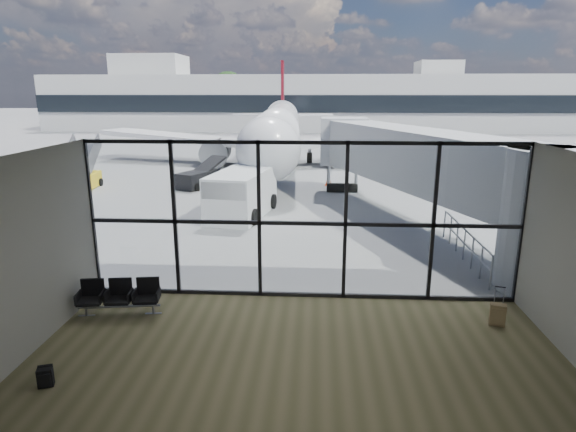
# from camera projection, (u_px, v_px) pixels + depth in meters

# --- Properties ---
(ground) EXTENTS (220.00, 220.00, 0.00)m
(ground) POSITION_uv_depth(u_px,v_px,m) (313.00, 145.00, 52.58)
(ground) COLOR slate
(ground) RESTS_ON ground
(lounge_shell) EXTENTS (12.02, 8.01, 4.51)m
(lounge_shell) POSITION_uv_depth(u_px,v_px,m) (294.00, 270.00, 8.64)
(lounge_shell) COLOR brown
(lounge_shell) RESTS_ON ground
(glass_curtain_wall) EXTENTS (12.10, 0.12, 4.50)m
(glass_curtain_wall) POSITION_uv_depth(u_px,v_px,m) (302.00, 222.00, 13.38)
(glass_curtain_wall) COLOR white
(glass_curtain_wall) RESTS_ON ground
(jet_bridge) EXTENTS (8.00, 16.50, 4.33)m
(jet_bridge) POSITION_uv_depth(u_px,v_px,m) (426.00, 166.00, 19.80)
(jet_bridge) COLOR #A3A6A8
(jet_bridge) RESTS_ON ground
(apron_railing) EXTENTS (0.06, 5.46, 1.11)m
(apron_railing) POSITION_uv_depth(u_px,v_px,m) (465.00, 240.00, 16.82)
(apron_railing) COLOR gray
(apron_railing) RESTS_ON ground
(far_terminal) EXTENTS (80.00, 12.20, 11.00)m
(far_terminal) POSITION_uv_depth(u_px,v_px,m) (311.00, 101.00, 72.78)
(far_terminal) COLOR #B2B3AE
(far_terminal) RESTS_ON ground
(tree_0) EXTENTS (4.95, 4.95, 7.12)m
(tree_0) POSITION_uv_depth(u_px,v_px,m) (60.00, 97.00, 84.91)
(tree_0) COLOR #382619
(tree_0) RESTS_ON ground
(tree_1) EXTENTS (5.61, 5.61, 8.07)m
(tree_1) POSITION_uv_depth(u_px,v_px,m) (93.00, 94.00, 84.41)
(tree_1) COLOR #382619
(tree_1) RESTS_ON ground
(tree_2) EXTENTS (6.27, 6.27, 9.03)m
(tree_2) POSITION_uv_depth(u_px,v_px,m) (126.00, 90.00, 83.91)
(tree_2) COLOR #382619
(tree_2) RESTS_ON ground
(tree_3) EXTENTS (4.95, 4.95, 7.12)m
(tree_3) POSITION_uv_depth(u_px,v_px,m) (160.00, 98.00, 83.87)
(tree_3) COLOR #382619
(tree_3) RESTS_ON ground
(tree_4) EXTENTS (5.61, 5.61, 8.07)m
(tree_4) POSITION_uv_depth(u_px,v_px,m) (194.00, 94.00, 83.37)
(tree_4) COLOR #382619
(tree_4) RESTS_ON ground
(tree_5) EXTENTS (6.27, 6.27, 9.03)m
(tree_5) POSITION_uv_depth(u_px,v_px,m) (228.00, 90.00, 82.87)
(tree_5) COLOR #382619
(tree_5) RESTS_ON ground
(seating_row) EXTENTS (2.12, 0.86, 0.94)m
(seating_row) POSITION_uv_depth(u_px,v_px,m) (120.00, 295.00, 12.77)
(seating_row) COLOR gray
(seating_row) RESTS_ON ground
(backpack) EXTENTS (0.34, 0.33, 0.44)m
(backpack) POSITION_uv_depth(u_px,v_px,m) (45.00, 377.00, 9.64)
(backpack) COLOR black
(backpack) RESTS_ON ground
(suitcase) EXTENTS (0.42, 0.35, 1.02)m
(suitcase) POSITION_uv_depth(u_px,v_px,m) (498.00, 315.00, 12.12)
(suitcase) COLOR #8C754E
(suitcase) RESTS_ON ground
(airliner) EXTENTS (30.09, 34.86, 8.98)m
(airliner) POSITION_uv_depth(u_px,v_px,m) (278.00, 129.00, 39.95)
(airliner) COLOR silver
(airliner) RESTS_ON ground
(service_van) EXTENTS (3.03, 5.18, 2.12)m
(service_van) POSITION_uv_depth(u_px,v_px,m) (241.00, 193.00, 22.69)
(service_van) COLOR white
(service_van) RESTS_ON ground
(belt_loader) EXTENTS (2.69, 3.93, 1.73)m
(belt_loader) POSITION_uv_depth(u_px,v_px,m) (199.00, 178.00, 29.62)
(belt_loader) COLOR black
(belt_loader) RESTS_ON ground
(mobile_stairs) EXTENTS (2.20, 3.76, 2.54)m
(mobile_stairs) POSITION_uv_depth(u_px,v_px,m) (79.00, 179.00, 28.99)
(mobile_stairs) COLOR yellow
(mobile_stairs) RESTS_ON ground
(traffic_cone_a) EXTENTS (0.44, 0.44, 0.62)m
(traffic_cone_a) POSITION_uv_depth(u_px,v_px,m) (240.00, 189.00, 27.73)
(traffic_cone_a) COLOR red
(traffic_cone_a) RESTS_ON ground
(traffic_cone_c) EXTENTS (0.46, 0.46, 0.66)m
(traffic_cone_c) POSITION_uv_depth(u_px,v_px,m) (329.00, 180.00, 30.22)
(traffic_cone_c) COLOR #FF480D
(traffic_cone_c) RESTS_ON ground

